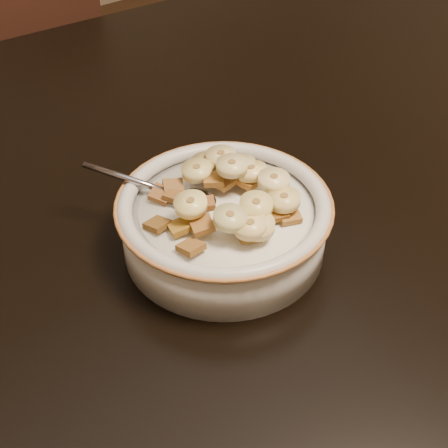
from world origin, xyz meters
TOP-DOWN VIEW (x-y plane):
  - floor at (0.00, 0.00)m, footprint 4.00×4.50m
  - table at (0.00, 0.00)m, footprint 1.44×0.96m
  - chair at (-0.13, 0.53)m, footprint 0.43×0.43m
  - cereal_bowl at (-0.21, -0.15)m, footprint 0.20×0.20m
  - milk at (-0.21, -0.15)m, footprint 0.17×0.17m
  - spoon at (-0.23, -0.12)m, footprint 0.06×0.06m
  - cereal_square_0 at (-0.21, -0.12)m, footprint 0.03×0.03m
  - cereal_square_1 at (-0.18, -0.14)m, footprint 0.03×0.03m
  - cereal_square_2 at (-0.24, -0.15)m, footprint 0.03×0.03m
  - cereal_square_3 at (-0.21, -0.10)m, footprint 0.03×0.03m
  - cereal_square_4 at (-0.16, -0.12)m, footprint 0.03×0.03m
  - cereal_square_5 at (-0.28, -0.13)m, footprint 0.02×0.02m
  - cereal_square_6 at (-0.18, -0.11)m, footprint 0.03×0.02m
  - cereal_square_7 at (-0.27, -0.18)m, footprint 0.02×0.02m
  - cereal_square_8 at (-0.20, -0.12)m, footprint 0.03×0.03m
  - cereal_square_9 at (-0.24, -0.10)m, footprint 0.03×0.03m
  - cereal_square_10 at (-0.25, -0.17)m, footprint 0.03×0.03m
  - cereal_square_11 at (-0.17, -0.19)m, footprint 0.03×0.03m
  - cereal_square_12 at (-0.18, -0.19)m, footprint 0.03×0.03m
  - cereal_square_13 at (-0.19, -0.09)m, footprint 0.03×0.03m
  - cereal_square_14 at (-0.24, -0.11)m, footprint 0.03×0.03m
  - cereal_square_15 at (-0.22, -0.19)m, footprint 0.02×0.02m
  - cereal_square_16 at (-0.27, -0.15)m, footprint 0.02×0.02m
  - cereal_square_17 at (-0.22, -0.20)m, footprint 0.03×0.03m
  - cereal_square_18 at (-0.18, -0.13)m, footprint 0.03×0.03m
  - cereal_square_19 at (-0.25, -0.10)m, footprint 0.03×0.03m
  - cereal_square_20 at (-0.17, -0.20)m, footprint 0.03×0.03m
  - cereal_square_21 at (-0.18, -0.11)m, footprint 0.03×0.03m
  - cereal_square_22 at (-0.19, -0.13)m, footprint 0.02×0.02m
  - banana_slice_0 at (-0.22, -0.20)m, footprint 0.04×0.04m
  - banana_slice_1 at (-0.25, -0.15)m, footprint 0.04×0.04m
  - banana_slice_2 at (-0.19, -0.13)m, footprint 0.04×0.04m
  - banana_slice_3 at (-0.19, -0.09)m, footprint 0.04×0.04m
  - banana_slice_4 at (-0.22, -0.20)m, footprint 0.04×0.04m
  - banana_slice_5 at (-0.24, -0.19)m, footprint 0.04×0.04m
  - banana_slice_6 at (-0.17, -0.12)m, footprint 0.04×0.04m
  - banana_slice_7 at (-0.20, -0.19)m, footprint 0.04×0.04m
  - banana_slice_8 at (-0.18, -0.10)m, footprint 0.04×0.04m
  - banana_slice_9 at (-0.21, -0.10)m, footprint 0.04×0.04m
  - banana_slice_10 at (-0.17, -0.19)m, footprint 0.04×0.04m
  - banana_slice_11 at (-0.17, -0.17)m, footprint 0.04×0.04m
  - banana_slice_12 at (-0.17, -0.14)m, footprint 0.04×0.04m

SIDE VIEW (x-z plane):
  - floor at x=0.00m, z-range -0.10..0.00m
  - chair at x=-0.13m, z-range 0.00..0.95m
  - table at x=0.00m, z-range 0.71..0.75m
  - cereal_bowl at x=-0.21m, z-range 0.75..0.80m
  - milk at x=-0.21m, z-range 0.80..0.80m
  - spoon at x=-0.23m, z-range 0.80..0.81m
  - cereal_square_5 at x=-0.28m, z-range 0.80..0.81m
  - cereal_square_20 at x=-0.17m, z-range 0.80..0.81m
  - cereal_square_4 at x=-0.16m, z-range 0.80..0.81m
  - cereal_square_13 at x=-0.19m, z-range 0.80..0.81m
  - cereal_square_11 at x=-0.17m, z-range 0.80..0.81m
  - cereal_square_16 at x=-0.27m, z-range 0.80..0.81m
  - cereal_square_7 at x=-0.27m, z-range 0.80..0.81m
  - cereal_square_19 at x=-0.25m, z-range 0.80..0.81m
  - cereal_square_21 at x=-0.18m, z-range 0.80..0.81m
  - cereal_square_17 at x=-0.22m, z-range 0.80..0.81m
  - cereal_square_3 at x=-0.21m, z-range 0.80..0.81m
  - cereal_square_14 at x=-0.24m, z-range 0.80..0.81m
  - cereal_square_6 at x=-0.18m, z-range 0.80..0.81m
  - cereal_square_12 at x=-0.18m, z-range 0.80..0.81m
  - cereal_square_9 at x=-0.24m, z-range 0.80..0.81m
  - cereal_square_18 at x=-0.18m, z-range 0.81..0.82m
  - cereal_square_1 at x=-0.18m, z-range 0.81..0.82m
  - cereal_square_10 at x=-0.25m, z-range 0.81..0.82m
  - cereal_square_15 at x=-0.22m, z-range 0.81..0.82m
  - cereal_square_8 at x=-0.20m, z-range 0.81..0.82m
  - cereal_square_22 at x=-0.19m, z-range 0.81..0.82m
  - banana_slice_3 at x=-0.19m, z-range 0.81..0.82m
  - cereal_square_0 at x=-0.21m, z-range 0.81..0.82m
  - banana_slice_0 at x=-0.22m, z-range 0.81..0.82m
  - banana_slice_6 at x=-0.17m, z-range 0.81..0.83m
  - banana_slice_10 at x=-0.17m, z-range 0.81..0.82m
  - cereal_square_2 at x=-0.24m, z-range 0.81..0.82m
  - banana_slice_4 at x=-0.22m, z-range 0.81..0.83m
  - banana_slice_9 at x=-0.21m, z-range 0.81..0.83m
  - banana_slice_12 at x=-0.17m, z-range 0.81..0.83m
  - banana_slice_8 at x=-0.18m, z-range 0.82..0.83m
  - banana_slice_11 at x=-0.17m, z-range 0.82..0.83m
  - banana_slice_7 at x=-0.20m, z-range 0.82..0.83m
  - banana_slice_1 at x=-0.25m, z-range 0.82..0.83m
  - banana_slice_5 at x=-0.24m, z-range 0.82..0.83m
  - banana_slice_2 at x=-0.19m, z-range 0.83..0.84m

